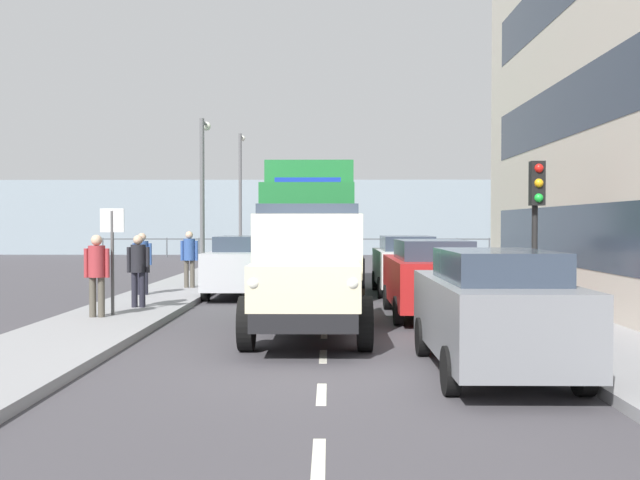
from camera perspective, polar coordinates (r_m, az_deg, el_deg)
ground_plane at (r=21.70m, az=0.50°, el=-4.16°), size 80.00×80.00×0.00m
sidewalk_left at (r=22.13m, az=12.19°, el=-3.89°), size 2.32×44.68×0.15m
sidewalk_right at (r=22.17m, az=-11.17°, el=-3.87°), size 2.32×44.68×0.15m
road_centreline_markings at (r=21.50m, az=0.50°, el=-4.20°), size 0.12×41.59×0.01m
sea_horizon at (r=46.94m, az=0.63°, el=1.86°), size 80.00×0.80×5.00m
seawall_railing at (r=43.36m, az=0.62°, el=-0.19°), size 28.08×0.08×1.20m
truck_vintage_cream at (r=12.72m, az=-0.98°, el=-2.72°), size 2.17×5.64×2.43m
lorry_cargo_green at (r=21.48m, az=-0.77°, el=1.33°), size 2.58×8.20×3.87m
car_grey_kerbside_near at (r=10.02m, az=13.90°, el=-5.50°), size 1.78×4.11×1.72m
car_red_kerbside_1 at (r=15.80m, az=9.02°, el=-2.97°), size 1.89×4.26×1.72m
car_white_kerbside_2 at (r=20.85m, az=7.00°, el=-1.93°), size 1.82×3.99×1.72m
car_silver_oppositeside_0 at (r=20.17m, az=-6.25°, el=-2.03°), size 1.88×4.25×1.72m
pedestrian_by_lamp at (r=15.16m, az=-17.71°, el=-2.24°), size 0.53×0.34×1.70m
pedestrian_near_railing at (r=16.68m, az=-14.57°, el=-1.98°), size 0.53×0.34×1.67m
pedestrian_strolling at (r=19.59m, az=-14.28°, el=-1.47°), size 0.53×0.34×1.68m
pedestrian_in_dark_coat at (r=21.45m, az=-10.59°, el=-1.17°), size 0.53×0.34×1.70m
traffic_light_near at (r=14.96m, az=17.20°, el=2.78°), size 0.28×0.41×3.20m
lamp_post_promenade at (r=24.87m, az=-9.50°, el=4.68°), size 0.32×1.14×5.59m
lamp_post_far at (r=36.69m, az=-6.48°, el=4.44°), size 0.32×1.14×6.59m
street_sign at (r=15.37m, az=-16.55°, el=-0.20°), size 0.50×0.07×2.25m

